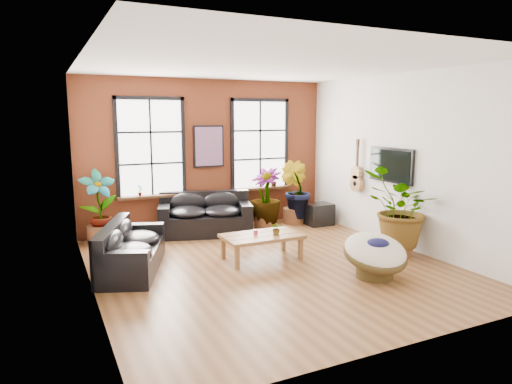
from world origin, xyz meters
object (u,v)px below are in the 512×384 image
(papasan_chair, at_px, (375,254))
(coffee_table, at_px, (262,237))
(sofa_back, at_px, (205,215))
(sofa_left, at_px, (129,250))

(papasan_chair, bearing_deg, coffee_table, 136.47)
(coffee_table, bearing_deg, sofa_back, 98.31)
(coffee_table, relative_size, papasan_chair, 1.18)
(sofa_back, height_order, papasan_chair, sofa_back)
(coffee_table, xyz_separation_m, papasan_chair, (1.25, -1.70, -0.01))
(sofa_back, distance_m, papasan_chair, 4.25)
(coffee_table, bearing_deg, papasan_chair, -53.84)
(sofa_back, xyz_separation_m, papasan_chair, (1.58, -3.95, -0.02))
(papasan_chair, bearing_deg, sofa_left, 159.85)
(sofa_back, relative_size, sofa_left, 1.01)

